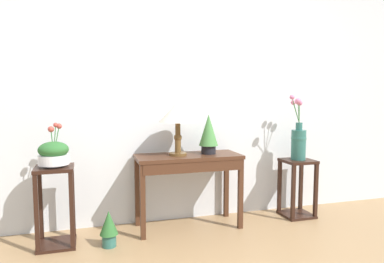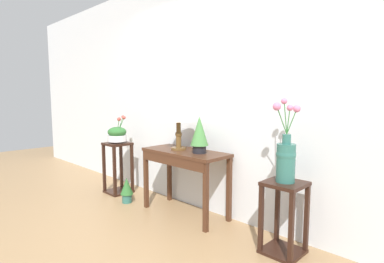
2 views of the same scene
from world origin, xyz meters
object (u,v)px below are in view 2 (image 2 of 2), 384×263
Objects in this scene: potted_plant_on_console at (199,133)px; pedestal_stand_right at (284,218)px; flower_vase_tall_right at (286,156)px; console_table at (184,161)px; pedestal_stand_left at (118,168)px; planter_bowl_wide_left at (117,134)px; table_lamp at (179,114)px; potted_plant_floor at (127,189)px.

potted_plant_on_console is 1.19m from pedestal_stand_right.
flower_vase_tall_right is (1.01, -0.03, -0.10)m from potted_plant_on_console.
pedestal_stand_left is (-1.23, -0.08, -0.27)m from console_table.
planter_bowl_wide_left is (-1.22, -0.08, 0.20)m from console_table.
console_table is at bearing 3.73° from planter_bowl_wide_left.
potted_plant_on_console reaches higher than console_table.
potted_plant_on_console reaches higher than pedestal_stand_left.
planter_bowl_wide_left is at bearing -178.12° from flower_vase_tall_right.
flower_vase_tall_right is at bearing 139.82° from pedestal_stand_right.
console_table is 1.48× the size of flower_vase_tall_right.
console_table is 0.52m from table_lamp.
pedestal_stand_right is (1.01, -0.03, -0.63)m from potted_plant_on_console.
console_table is at bearing 179.97° from pedestal_stand_right.
console_table is 2.76× the size of planter_bowl_wide_left.
table_lamp is at bearing 20.56° from potted_plant_floor.
console_table is 1.24m from planter_bowl_wide_left.
planter_bowl_wide_left is 0.59× the size of pedestal_stand_right.
pedestal_stand_right is 1.96× the size of potted_plant_floor.
planter_bowl_wide_left is at bearing 80.14° from pedestal_stand_left.
table_lamp is 1.37m from pedestal_stand_left.
pedestal_stand_right is at bearing 6.59° from potted_plant_floor.
potted_plant_floor is at bearing -19.17° from pedestal_stand_left.
table_lamp reaches higher than potted_plant_floor.
potted_plant_on_console is at bearing 1.22° from table_lamp.
pedestal_stand_left is 2.50m from flower_vase_tall_right.
console_table is 1.26m from pedestal_stand_right.
potted_plant_floor is (-2.01, -0.23, -0.14)m from pedestal_stand_right.
planter_bowl_wide_left is 0.79m from potted_plant_floor.
table_lamp is at bearing 5.35° from pedestal_stand_left.
flower_vase_tall_right reaches higher than console_table.
potted_plant_on_console is 1.45m from planter_bowl_wide_left.
planter_bowl_wide_left is (-1.12, -0.10, -0.31)m from table_lamp.
flower_vase_tall_right is (1.22, 0.00, 0.22)m from console_table.
pedestal_stand_right is (1.23, -0.00, -0.31)m from console_table.
potted_plant_on_console reaches higher than planter_bowl_wide_left.
potted_plant_floor is (-0.79, -0.23, -0.44)m from console_table.
console_table is 3.22× the size of potted_plant_floor.
table_lamp is 1.17m from planter_bowl_wide_left.
flower_vase_tall_right is (2.45, 0.08, 0.02)m from planter_bowl_wide_left.
pedestal_stand_left is 1.01× the size of flower_vase_tall_right.
pedestal_stand_left reaches higher than pedestal_stand_right.
console_table is 0.93m from potted_plant_floor.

